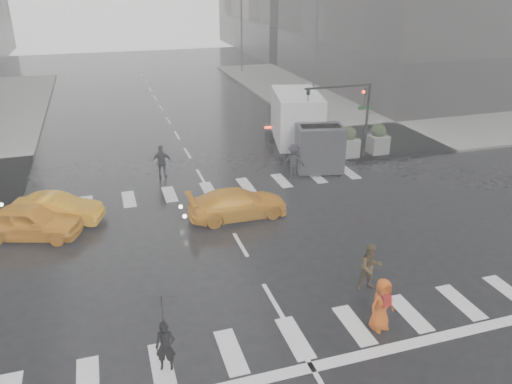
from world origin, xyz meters
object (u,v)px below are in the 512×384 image
object	(u,v)px
taxi_front	(29,222)
box_truck	(302,125)
traffic_signal_pole	(353,106)
pedestrian_orange	(382,305)
taxi_mid	(56,210)
pedestrian_brown	(370,267)

from	to	relation	value
taxi_front	box_truck	distance (m)	15.90
traffic_signal_pole	taxi_front	xyz separation A→B (m)	(-17.17, -4.75, -2.50)
pedestrian_orange	taxi_mid	size ratio (longest dim) A/B	0.44
traffic_signal_pole	taxi_mid	size ratio (longest dim) A/B	1.14
pedestrian_brown	taxi_mid	distance (m)	13.72
taxi_mid	pedestrian_brown	bearing A→B (deg)	-110.81
traffic_signal_pole	pedestrian_orange	size ratio (longest dim) A/B	2.56
pedestrian_brown	taxi_front	bearing A→B (deg)	149.51
traffic_signal_pole	pedestrian_brown	distance (m)	13.77
box_truck	traffic_signal_pole	bearing A→B (deg)	-14.23
traffic_signal_pole	pedestrian_orange	bearing A→B (deg)	-113.77
pedestrian_brown	pedestrian_orange	size ratio (longest dim) A/B	1.00
pedestrian_brown	box_truck	size ratio (longest dim) A/B	0.25
pedestrian_brown	taxi_front	distance (m)	13.87
taxi_mid	box_truck	size ratio (longest dim) A/B	0.57
traffic_signal_pole	pedestrian_orange	xyz separation A→B (m)	(-6.33, -14.37, -2.33)
traffic_signal_pole	taxi_mid	distance (m)	16.81
traffic_signal_pole	pedestrian_brown	world-z (taller)	traffic_signal_pole
pedestrian_brown	box_truck	bearing A→B (deg)	80.17
taxi_front	taxi_mid	size ratio (longest dim) A/B	1.06
pedestrian_brown	taxi_mid	world-z (taller)	pedestrian_brown
traffic_signal_pole	pedestrian_brown	xyz separation A→B (m)	(-5.59, -12.37, -2.34)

